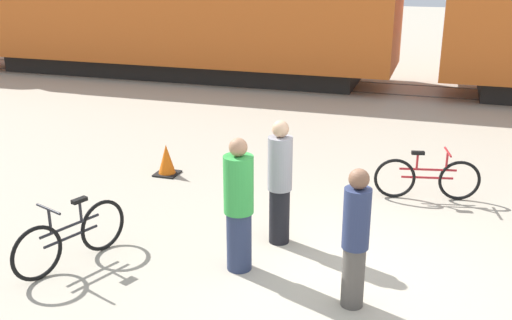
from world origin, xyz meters
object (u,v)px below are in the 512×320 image
object	(u,v)px
person_in_green	(239,206)
person_in_grey	(280,182)
bicycle_black	(71,237)
person_in_navy	(355,238)
traffic_cone	(167,161)
bicycle_maroon	(427,178)

from	to	relation	value
person_in_green	person_in_grey	bearing A→B (deg)	130.04
person_in_green	bicycle_black	bearing A→B (deg)	-107.86
person_in_navy	bicycle_black	bearing A→B (deg)	112.51
traffic_cone	person_in_grey	bearing A→B (deg)	-36.48
person_in_green	traffic_cone	bearing A→B (deg)	-172.20
person_in_green	traffic_cone	world-z (taller)	person_in_green
person_in_navy	person_in_green	world-z (taller)	person_in_green
person_in_navy	traffic_cone	distance (m)	4.94
bicycle_black	person_in_grey	distance (m)	2.72
person_in_navy	person_in_green	bearing A→B (deg)	95.40
bicycle_maroon	person_in_green	bearing A→B (deg)	-124.92
person_in_navy	person_in_grey	bearing A→B (deg)	64.09
bicycle_maroon	person_in_green	world-z (taller)	person_in_green
bicycle_maroon	person_in_navy	bearing A→B (deg)	-100.63
bicycle_black	person_in_green	world-z (taller)	person_in_green
bicycle_maroon	person_in_green	xyz separation A→B (m)	(-2.10, -3.00, 0.49)
bicycle_black	person_in_grey	xyz separation A→B (m)	(2.30, 1.37, 0.49)
person_in_grey	bicycle_black	bearing A→B (deg)	107.43
bicycle_black	person_in_navy	size ratio (longest dim) A/B	0.98
person_in_grey	traffic_cone	bearing A→B (deg)	40.27
bicycle_maroon	traffic_cone	xyz separation A→B (m)	(-4.40, -0.24, -0.09)
bicycle_maroon	traffic_cone	bearing A→B (deg)	-176.84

